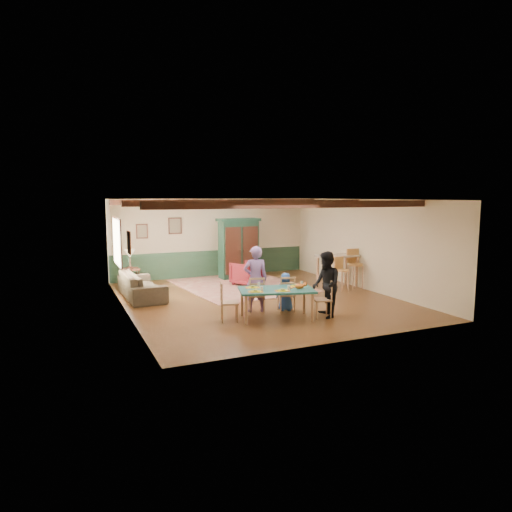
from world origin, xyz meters
name	(u,v)px	position (x,y,z in m)	size (l,w,h in m)	color
floor	(258,299)	(0.00, 0.00, 0.00)	(8.00, 8.00, 0.00)	#522F17
wall_back	(212,238)	(0.00, 4.00, 1.35)	(7.00, 0.02, 2.70)	beige
wall_left	(125,257)	(-3.50, 0.00, 1.35)	(0.02, 8.00, 2.70)	beige
wall_right	(365,244)	(3.50, 0.00, 1.35)	(0.02, 8.00, 2.70)	beige
ceiling	(258,200)	(0.00, 0.00, 2.70)	(7.00, 8.00, 0.02)	silver
wainscot_back	(212,263)	(0.00, 3.98, 0.45)	(6.95, 0.03, 0.90)	#213D2A
ceiling_beam_front	(301,204)	(0.00, -2.30, 2.61)	(6.95, 0.16, 0.16)	black
ceiling_beam_mid	(253,203)	(0.00, 0.40, 2.61)	(6.95, 0.16, 0.16)	black
ceiling_beam_back	(221,202)	(0.00, 3.00, 2.61)	(6.95, 0.16, 0.16)	black
window_left	(117,242)	(-3.47, 1.70, 1.55)	(0.06, 1.60, 1.30)	white
picture_left_wall	(129,243)	(-3.47, -0.60, 1.75)	(0.04, 0.42, 0.52)	gray
picture_back_a	(175,226)	(-1.30, 3.97, 1.80)	(0.45, 0.04, 0.55)	gray
picture_back_b	(142,231)	(-2.40, 3.97, 1.65)	(0.38, 0.04, 0.48)	gray
dining_table	(276,304)	(-0.46, -2.04, 0.35)	(1.68, 0.93, 0.70)	#1B5652
dining_chair_far_left	(256,294)	(-0.64, -1.29, 0.44)	(0.39, 0.41, 0.88)	#A77853
dining_chair_far_right	(286,293)	(0.08, -1.49, 0.44)	(0.39, 0.41, 0.88)	#A77853
dining_chair_end_left	(229,302)	(-1.49, -1.75, 0.44)	(0.39, 0.41, 0.88)	#A77853
dining_chair_end_right	(322,299)	(0.57, -2.32, 0.44)	(0.39, 0.41, 0.88)	#A77853
person_man	(255,279)	(-0.62, -1.22, 0.80)	(0.59, 0.38, 1.61)	#7D5A9A
person_woman	(326,285)	(0.66, -2.34, 0.77)	(0.75, 0.58, 1.54)	black
person_child	(286,292)	(0.10, -1.42, 0.47)	(0.46, 0.30, 0.94)	#2953A5
cat	(299,286)	(0.01, -2.26, 0.78)	(0.34, 0.13, 0.17)	orange
place_setting_near_left	(256,289)	(-1.01, -2.12, 0.75)	(0.37, 0.28, 0.11)	yellow
place_setting_near_center	(283,289)	(-0.43, -2.28, 0.75)	(0.37, 0.28, 0.11)	yellow
place_setting_far_left	(253,285)	(-0.89, -1.68, 0.75)	(0.37, 0.28, 0.11)	yellow
place_setting_far_right	(296,284)	(0.10, -1.95, 0.75)	(0.37, 0.28, 0.11)	yellow
area_rug	(240,285)	(0.24, 1.94, 0.01)	(3.46, 4.11, 0.01)	beige
armoire	(239,248)	(0.71, 3.25, 1.02)	(1.45, 0.58, 2.04)	black
armchair	(247,273)	(0.47, 1.98, 0.37)	(0.79, 0.81, 0.74)	#470E16
sofa	(142,285)	(-2.88, 1.50, 0.34)	(2.35, 0.92, 0.69)	#352D21
end_table	(131,279)	(-2.98, 2.83, 0.31)	(0.51, 0.51, 0.62)	black
table_lamp	(130,259)	(-2.98, 2.83, 0.91)	(0.32, 0.32, 0.57)	beige
counter_table	(337,271)	(2.84, 0.46, 0.51)	(1.21, 0.71, 1.01)	#BAA790
bar_stool_left	(342,274)	(2.66, -0.07, 0.51)	(0.36, 0.40, 1.02)	tan
bar_stool_right	(356,269)	(3.23, 0.06, 0.60)	(0.43, 0.47, 1.21)	tan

